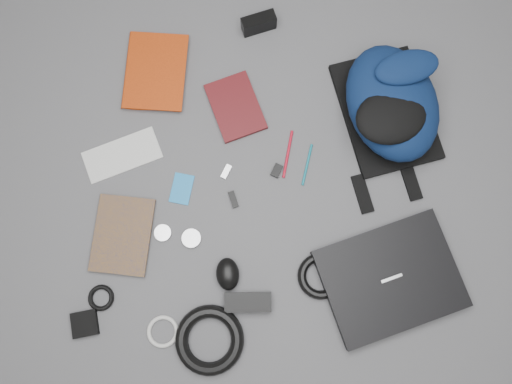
{
  "coord_description": "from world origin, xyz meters",
  "views": [
    {
      "loc": [
        0.01,
        -0.27,
        1.49
      ],
      "look_at": [
        0.0,
        0.0,
        0.02
      ],
      "focal_mm": 35.0,
      "sensor_mm": 36.0,
      "label": 1
    }
  ],
  "objects_px": {
    "compact_camera": "(259,23)",
    "backpack": "(392,103)",
    "laptop": "(390,278)",
    "pouch": "(85,324)",
    "comic_book": "(95,232)",
    "dvd_case": "(235,107)",
    "power_brick": "(248,302)",
    "textbook_red": "(126,70)",
    "mouse": "(228,274)"
  },
  "relations": [
    {
      "from": "laptop",
      "to": "textbook_red",
      "type": "distance_m",
      "value": 1.03
    },
    {
      "from": "laptop",
      "to": "pouch",
      "type": "relative_size",
      "value": 5.22
    },
    {
      "from": "laptop",
      "to": "comic_book",
      "type": "bearing_deg",
      "value": 151.75
    },
    {
      "from": "dvd_case",
      "to": "power_brick",
      "type": "distance_m",
      "value": 0.6
    },
    {
      "from": "compact_camera",
      "to": "pouch",
      "type": "relative_size",
      "value": 1.49
    },
    {
      "from": "mouse",
      "to": "power_brick",
      "type": "distance_m",
      "value": 0.1
    },
    {
      "from": "textbook_red",
      "to": "dvd_case",
      "type": "relative_size",
      "value": 1.28
    },
    {
      "from": "dvd_case",
      "to": "power_brick",
      "type": "relative_size",
      "value": 1.48
    },
    {
      "from": "textbook_red",
      "to": "compact_camera",
      "type": "bearing_deg",
      "value": 23.45
    },
    {
      "from": "comic_book",
      "to": "pouch",
      "type": "relative_size",
      "value": 3.17
    },
    {
      "from": "textbook_red",
      "to": "compact_camera",
      "type": "height_order",
      "value": "compact_camera"
    },
    {
      "from": "dvd_case",
      "to": "comic_book",
      "type": "bearing_deg",
      "value": -157.44
    },
    {
      "from": "power_brick",
      "to": "pouch",
      "type": "xyz_separation_m",
      "value": [
        -0.47,
        -0.07,
        -0.01
      ]
    },
    {
      "from": "laptop",
      "to": "pouch",
      "type": "bearing_deg",
      "value": 168.93
    },
    {
      "from": "compact_camera",
      "to": "power_brick",
      "type": "distance_m",
      "value": 0.87
    },
    {
      "from": "compact_camera",
      "to": "comic_book",
      "type": "bearing_deg",
      "value": -144.72
    },
    {
      "from": "compact_camera",
      "to": "pouch",
      "type": "distance_m",
      "value": 1.06
    },
    {
      "from": "compact_camera",
      "to": "backpack",
      "type": "bearing_deg",
      "value": -54.22
    },
    {
      "from": "power_brick",
      "to": "comic_book",
      "type": "bearing_deg",
      "value": 155.17
    },
    {
      "from": "compact_camera",
      "to": "pouch",
      "type": "height_order",
      "value": "compact_camera"
    },
    {
      "from": "laptop",
      "to": "comic_book",
      "type": "distance_m",
      "value": 0.88
    },
    {
      "from": "backpack",
      "to": "compact_camera",
      "type": "height_order",
      "value": "backpack"
    },
    {
      "from": "textbook_red",
      "to": "mouse",
      "type": "bearing_deg",
      "value": -58.92
    },
    {
      "from": "backpack",
      "to": "pouch",
      "type": "xyz_separation_m",
      "value": [
        -0.88,
        -0.67,
        -0.08
      ]
    },
    {
      "from": "power_brick",
      "to": "pouch",
      "type": "bearing_deg",
      "value": -173.43
    },
    {
      "from": "backpack",
      "to": "comic_book",
      "type": "distance_m",
      "value": 0.97
    },
    {
      "from": "textbook_red",
      "to": "pouch",
      "type": "height_order",
      "value": "textbook_red"
    },
    {
      "from": "laptop",
      "to": "compact_camera",
      "type": "bearing_deg",
      "value": 96.16
    },
    {
      "from": "backpack",
      "to": "pouch",
      "type": "height_order",
      "value": "backpack"
    },
    {
      "from": "backpack",
      "to": "comic_book",
      "type": "xyz_separation_m",
      "value": [
        -0.88,
        -0.4,
        -0.08
      ]
    },
    {
      "from": "textbook_red",
      "to": "compact_camera",
      "type": "relative_size",
      "value": 2.35
    },
    {
      "from": "dvd_case",
      "to": "compact_camera",
      "type": "relative_size",
      "value": 1.84
    },
    {
      "from": "backpack",
      "to": "pouch",
      "type": "relative_size",
      "value": 5.61
    },
    {
      "from": "laptop",
      "to": "comic_book",
      "type": "height_order",
      "value": "laptop"
    },
    {
      "from": "backpack",
      "to": "dvd_case",
      "type": "bearing_deg",
      "value": 163.17
    },
    {
      "from": "power_brick",
      "to": "laptop",
      "type": "bearing_deg",
      "value": 8.54
    },
    {
      "from": "dvd_case",
      "to": "mouse",
      "type": "xyz_separation_m",
      "value": [
        -0.0,
        -0.52,
        0.02
      ]
    },
    {
      "from": "backpack",
      "to": "pouch",
      "type": "bearing_deg",
      "value": -159.31
    },
    {
      "from": "backpack",
      "to": "laptop",
      "type": "height_order",
      "value": "backpack"
    },
    {
      "from": "mouse",
      "to": "compact_camera",
      "type": "bearing_deg",
      "value": 76.89
    },
    {
      "from": "backpack",
      "to": "laptop",
      "type": "relative_size",
      "value": 1.07
    },
    {
      "from": "laptop",
      "to": "dvd_case",
      "type": "distance_m",
      "value": 0.7
    },
    {
      "from": "laptop",
      "to": "pouch",
      "type": "distance_m",
      "value": 0.9
    },
    {
      "from": "dvd_case",
      "to": "pouch",
      "type": "relative_size",
      "value": 2.73
    },
    {
      "from": "pouch",
      "to": "backpack",
      "type": "bearing_deg",
      "value": 37.16
    },
    {
      "from": "dvd_case",
      "to": "pouch",
      "type": "height_order",
      "value": "pouch"
    },
    {
      "from": "compact_camera",
      "to": "mouse",
      "type": "bearing_deg",
      "value": -114.82
    },
    {
      "from": "backpack",
      "to": "laptop",
      "type": "distance_m",
      "value": 0.52
    },
    {
      "from": "backpack",
      "to": "mouse",
      "type": "relative_size",
      "value": 4.33
    },
    {
      "from": "power_brick",
      "to": "backpack",
      "type": "bearing_deg",
      "value": 52.8
    }
  ]
}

